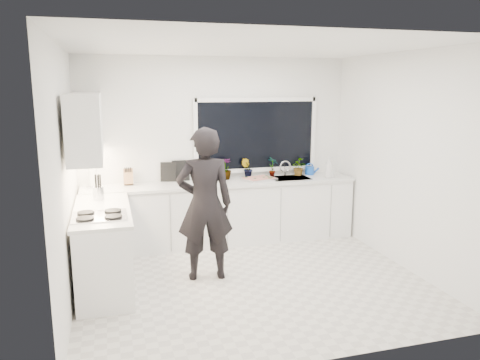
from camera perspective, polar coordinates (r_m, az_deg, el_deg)
name	(u,v)px	position (r m, az deg, el deg)	size (l,w,h in m)	color
floor	(251,281)	(5.71, 1.41, -12.25)	(4.00, 3.50, 0.02)	beige
wall_back	(217,149)	(6.99, -2.81, 3.74)	(4.00, 0.02, 2.70)	white
wall_left	(64,179)	(5.10, -20.62, 0.15)	(0.02, 3.50, 2.70)	white
wall_right	(405,162)	(6.21, 19.50, 2.12)	(0.02, 3.50, 2.70)	white
ceiling	(253,45)	(5.25, 1.56, 16.09)	(4.00, 3.50, 0.02)	white
window	(256,135)	(7.10, 1.98, 5.48)	(1.80, 0.02, 1.00)	black
base_cabinets_back	(222,214)	(6.88, -2.15, -4.12)	(3.92, 0.58, 0.88)	white
base_cabinets_left	(104,249)	(5.65, -16.23, -8.07)	(0.58, 1.60, 0.88)	white
countertop_back	(222,183)	(6.76, -2.16, -0.39)	(3.94, 0.62, 0.04)	silver
countertop_left	(102,210)	(5.52, -16.50, -3.56)	(0.62, 1.60, 0.04)	silver
upper_cabinets	(86,124)	(5.72, -18.22, 6.51)	(0.34, 2.10, 0.70)	white
sink	(290,181)	(7.09, 6.09, -0.13)	(0.58, 0.42, 0.14)	silver
faucet	(285,168)	(7.25, 5.53, 1.41)	(0.03, 0.03, 0.22)	silver
stovetop	(99,216)	(5.17, -16.76, -4.17)	(0.56, 0.48, 0.03)	black
person	(205,204)	(5.52, -4.32, -2.98)	(0.67, 0.44, 1.82)	black
pizza_tray	(259,179)	(6.88, 2.33, 0.12)	(0.45, 0.33, 0.03)	#B9B9BE
pizza	(259,178)	(6.88, 2.33, 0.26)	(0.41, 0.29, 0.01)	red
watering_can	(310,171)	(7.37, 8.48, 1.15)	(0.14, 0.14, 0.13)	blue
paper_towel_roll	(93,178)	(6.66, -17.51, 0.22)	(0.11, 0.11, 0.26)	silver
knife_block	(128,177)	(6.71, -13.46, 0.34)	(0.13, 0.10, 0.22)	#A0724A
utensil_crock	(99,193)	(5.94, -16.86, -1.56)	(0.13, 0.13, 0.16)	silver
picture_frame_large	(168,172)	(6.84, -8.75, 0.99)	(0.22, 0.02, 0.28)	black
picture_frame_small	(181,171)	(6.87, -7.22, 1.15)	(0.25, 0.02, 0.30)	black
herb_plants	(264,168)	(7.08, 2.89, 1.50)	(1.37, 0.25, 0.32)	#26662D
soap_bottles	(329,168)	(7.16, 10.83, 1.42)	(0.17, 0.17, 0.32)	#D8BF66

